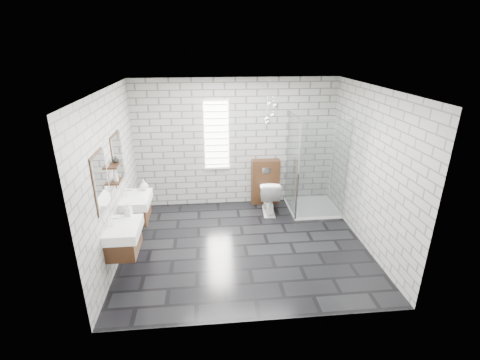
{
  "coord_description": "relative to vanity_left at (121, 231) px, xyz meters",
  "views": [
    {
      "loc": [
        -0.6,
        -5.24,
        3.35
      ],
      "look_at": [
        -0.05,
        0.35,
        1.1
      ],
      "focal_mm": 26.0,
      "sensor_mm": 36.0,
      "label": 1
    }
  ],
  "objects": [
    {
      "name": "ceiling",
      "position": [
        1.91,
        0.63,
        1.95
      ],
      "size": [
        4.2,
        3.6,
        0.02
      ],
      "primitive_type": "cube",
      "color": "white",
      "rests_on": "wall_back"
    },
    {
      "name": "window",
      "position": [
        1.51,
        2.41,
        0.79
      ],
      "size": [
        0.56,
        0.05,
        1.48
      ],
      "color": "white",
      "rests_on": "wall_back"
    },
    {
      "name": "toilet",
      "position": [
        2.54,
        1.87,
        -0.39
      ],
      "size": [
        0.46,
        0.74,
        0.73
      ],
      "primitive_type": "imported",
      "rotation": [
        0.0,
        0.0,
        3.07
      ],
      "color": "white",
      "rests_on": "floor"
    },
    {
      "name": "soap_bottle_c",
      "position": [
        -0.11,
        0.53,
        0.68
      ],
      "size": [
        0.1,
        0.1,
        0.2
      ],
      "primitive_type": "imported",
      "rotation": [
        0.0,
        0.0,
        -0.39
      ],
      "color": "#B2B2B2",
      "rests_on": "shelf_lower"
    },
    {
      "name": "shower_enclosure",
      "position": [
        3.41,
        1.81,
        -0.25
      ],
      "size": [
        1.0,
        1.0,
        2.03
      ],
      "color": "white",
      "rests_on": "floor"
    },
    {
      "name": "vanity_right",
      "position": [
        0.0,
        1.03,
        0.0
      ],
      "size": [
        0.47,
        0.7,
        1.57
      ],
      "color": "#422614",
      "rests_on": "wall_left"
    },
    {
      "name": "vanity_left",
      "position": [
        0.0,
        0.0,
        0.0
      ],
      "size": [
        0.47,
        0.7,
        1.57
      ],
      "color": "#422614",
      "rests_on": "wall_left"
    },
    {
      "name": "soap_bottle_b",
      "position": [
        0.15,
        1.3,
        0.19
      ],
      "size": [
        0.16,
        0.16,
        0.19
      ],
      "primitive_type": "imported",
      "rotation": [
        0.0,
        0.0,
        -0.06
      ],
      "color": "#B2B2B2",
      "rests_on": "vanity_right"
    },
    {
      "name": "cistern_panel",
      "position": [
        2.54,
        2.33,
        -0.26
      ],
      "size": [
        0.6,
        0.2,
        1.0
      ],
      "primitive_type": "cube",
      "color": "#422614",
      "rests_on": "floor"
    },
    {
      "name": "vase",
      "position": [
        -0.11,
        0.67,
        0.89
      ],
      "size": [
        0.13,
        0.13,
        0.1
      ],
      "primitive_type": "imported",
      "rotation": [
        0.0,
        0.0,
        -0.41
      ],
      "color": "#B2B2B2",
      "rests_on": "shelf_upper"
    },
    {
      "name": "wall_back",
      "position": [
        1.91,
        2.44,
        0.59
      ],
      "size": [
        4.2,
        0.02,
        2.7
      ],
      "primitive_type": "cube",
      "color": "#A3A39E",
      "rests_on": "floor"
    },
    {
      "name": "soap_bottle_a",
      "position": [
        0.06,
        0.31,
        0.2
      ],
      "size": [
        0.11,
        0.11,
        0.21
      ],
      "primitive_type": "imported",
      "rotation": [
        0.0,
        0.0,
        -0.21
      ],
      "color": "#B2B2B2",
      "rests_on": "vanity_left"
    },
    {
      "name": "wall_left",
      "position": [
        -0.2,
        0.63,
        0.59
      ],
      "size": [
        0.02,
        3.6,
        2.7
      ],
      "primitive_type": "cube",
      "color": "#A3A39E",
      "rests_on": "floor"
    },
    {
      "name": "shelf_lower",
      "position": [
        -0.12,
        0.58,
        0.56
      ],
      "size": [
        0.14,
        0.3,
        0.03
      ],
      "primitive_type": "cube",
      "color": "#422614",
      "rests_on": "wall_left"
    },
    {
      "name": "wall_right",
      "position": [
        4.02,
        0.63,
        0.59
      ],
      "size": [
        0.02,
        3.6,
        2.7
      ],
      "primitive_type": "cube",
      "color": "#A3A39E",
      "rests_on": "floor"
    },
    {
      "name": "pendant_cluster",
      "position": [
        2.55,
        2.0,
        1.32
      ],
      "size": [
        0.26,
        0.27,
        0.86
      ],
      "color": "silver",
      "rests_on": "ceiling"
    },
    {
      "name": "shelf_upper",
      "position": [
        -0.12,
        0.58,
        0.82
      ],
      "size": [
        0.14,
        0.3,
        0.03
      ],
      "primitive_type": "cube",
      "color": "#422614",
      "rests_on": "wall_left"
    },
    {
      "name": "floor",
      "position": [
        1.91,
        0.63,
        -0.77
      ],
      "size": [
        4.2,
        3.6,
        0.02
      ],
      "primitive_type": "cube",
      "color": "black",
      "rests_on": "ground"
    },
    {
      "name": "flush_plate",
      "position": [
        2.54,
        2.22,
        0.04
      ],
      "size": [
        0.18,
        0.01,
        0.12
      ],
      "primitive_type": "cube",
      "color": "silver",
      "rests_on": "cistern_panel"
    },
    {
      "name": "wall_front",
      "position": [
        1.91,
        -1.18,
        0.59
      ],
      "size": [
        4.2,
        0.02,
        2.7
      ],
      "primitive_type": "cube",
      "color": "#A3A39E",
      "rests_on": "floor"
    }
  ]
}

